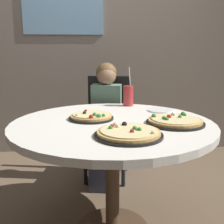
# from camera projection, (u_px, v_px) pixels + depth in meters

# --- Properties ---
(wall_with_window) EXTENTS (5.20, 0.14, 2.90)m
(wall_with_window) POSITION_uv_depth(u_px,v_px,m) (103.00, 27.00, 3.10)
(wall_with_window) COLOR gray
(wall_with_window) RESTS_ON ground_plane
(dining_table) EXTENTS (1.24, 1.24, 0.75)m
(dining_table) POSITION_uv_depth(u_px,v_px,m) (113.00, 136.00, 1.69)
(dining_table) COLOR silver
(dining_table) RESTS_ON ground_plane
(chair_wooden) EXTENTS (0.46, 0.46, 0.95)m
(chair_wooden) POSITION_uv_depth(u_px,v_px,m) (108.00, 121.00, 2.59)
(chair_wooden) COLOR black
(chair_wooden) RESTS_ON ground_plane
(diner_child) EXTENTS (0.31, 0.43, 1.08)m
(diner_child) POSITION_uv_depth(u_px,v_px,m) (106.00, 131.00, 2.42)
(diner_child) COLOR #3F4766
(diner_child) RESTS_ON ground_plane
(pizza_veggie) EXTENTS (0.29, 0.29, 0.05)m
(pizza_veggie) POSITION_uv_depth(u_px,v_px,m) (91.00, 117.00, 1.73)
(pizza_veggie) COLOR black
(pizza_veggie) RESTS_ON dining_table
(pizza_cheese) EXTENTS (0.35, 0.35, 0.05)m
(pizza_cheese) POSITION_uv_depth(u_px,v_px,m) (175.00, 121.00, 1.62)
(pizza_cheese) COLOR black
(pizza_cheese) RESTS_ON dining_table
(pizza_pepperoni) EXTENTS (0.35, 0.35, 0.05)m
(pizza_pepperoni) POSITION_uv_depth(u_px,v_px,m) (128.00, 133.00, 1.37)
(pizza_pepperoni) COLOR black
(pizza_pepperoni) RESTS_ON dining_table
(soda_cup) EXTENTS (0.08, 0.08, 0.31)m
(soda_cup) POSITION_uv_depth(u_px,v_px,m) (128.00, 96.00, 2.16)
(soda_cup) COLOR #B73333
(soda_cup) RESTS_ON dining_table
(plate_small) EXTENTS (0.18, 0.18, 0.01)m
(plate_small) POSITION_uv_depth(u_px,v_px,m) (160.00, 110.00, 1.98)
(plate_small) COLOR white
(plate_small) RESTS_ON dining_table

